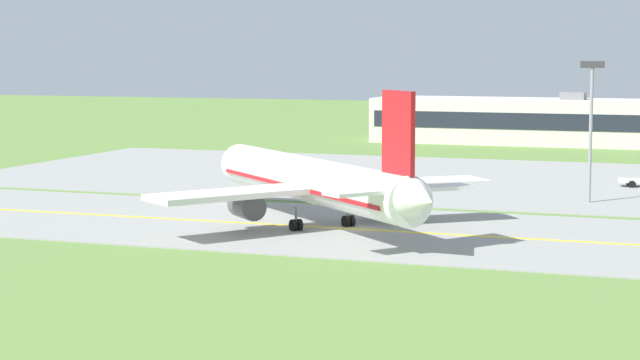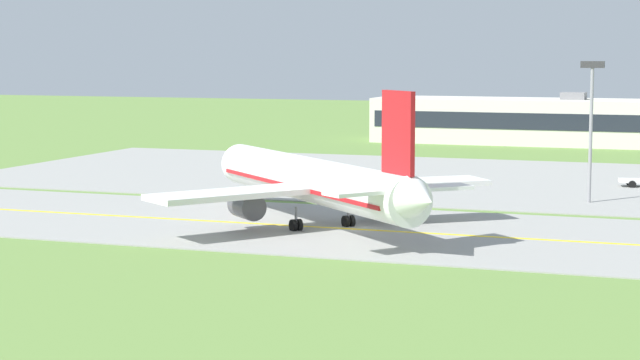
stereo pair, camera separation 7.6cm
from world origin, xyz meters
The scene contains 8 objects.
ground_plane centered at (0.00, 0.00, 0.00)m, with size 500.00×500.00×0.00m, color olive.
taxiway_strip centered at (0.00, 0.00, 0.05)m, with size 240.00×28.00×0.10m, color gray.
apron_pad centered at (10.00, 42.00, 0.05)m, with size 140.00×52.00×0.10m, color gray.
taxiway_centreline centered at (0.00, 0.00, 0.11)m, with size 220.00×0.60×0.01m, color yellow.
airplane_lead centered at (-3.75, 0.46, 4.13)m, with size 31.73×30.71×12.70m.
terminal_building centered at (-3.26, 99.42, 3.83)m, with size 48.16×13.96×8.82m.
apron_light_mast centered at (17.56, 25.13, 9.33)m, with size 2.40×0.50×14.70m.
traffic_cone_near_edge centered at (-14.48, 11.61, 0.30)m, with size 0.44×0.44×0.60m, color orange.
Camera 2 is at (30.73, -93.85, 15.76)m, focal length 63.54 mm.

